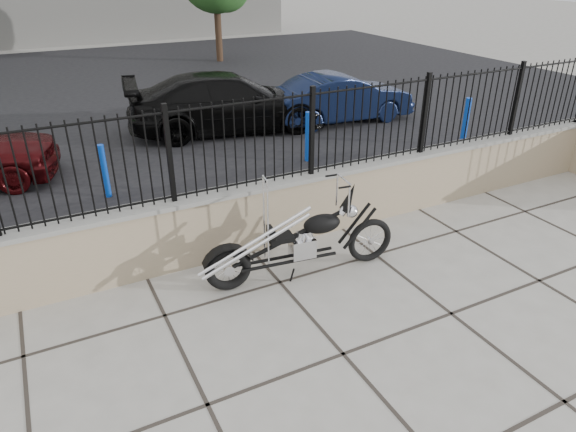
% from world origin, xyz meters
% --- Properties ---
extents(ground_plane, '(90.00, 90.00, 0.00)m').
position_xyz_m(ground_plane, '(0.00, 0.00, 0.00)').
color(ground_plane, '#99968E').
rests_on(ground_plane, ground).
extents(parking_lot, '(30.00, 30.00, 0.00)m').
position_xyz_m(parking_lot, '(0.00, 12.50, 0.00)').
color(parking_lot, black).
rests_on(parking_lot, ground).
extents(retaining_wall, '(14.00, 0.36, 0.96)m').
position_xyz_m(retaining_wall, '(0.00, 2.50, 0.48)').
color(retaining_wall, gray).
rests_on(retaining_wall, ground_plane).
extents(iron_fence, '(14.00, 0.08, 1.20)m').
position_xyz_m(iron_fence, '(0.00, 2.50, 1.56)').
color(iron_fence, black).
rests_on(iron_fence, retaining_wall).
extents(chopper_motorcycle, '(2.48, 0.73, 1.47)m').
position_xyz_m(chopper_motorcycle, '(0.29, 1.55, 0.73)').
color(chopper_motorcycle, black).
rests_on(chopper_motorcycle, ground_plane).
extents(car_black, '(4.92, 2.64, 1.36)m').
position_xyz_m(car_black, '(1.81, 7.87, 0.68)').
color(car_black, black).
rests_on(car_black, parking_lot).
extents(car_blue, '(3.67, 1.47, 1.19)m').
position_xyz_m(car_blue, '(4.58, 7.30, 0.59)').
color(car_blue, black).
rests_on(car_blue, parking_lot).
extents(bollard_a, '(0.14, 0.14, 0.94)m').
position_xyz_m(bollard_a, '(-1.48, 5.25, 0.47)').
color(bollard_a, '#0E1ADA').
rests_on(bollard_a, ground_plane).
extents(bollard_b, '(0.14, 0.14, 1.02)m').
position_xyz_m(bollard_b, '(2.47, 5.20, 0.51)').
color(bollard_b, blue).
rests_on(bollard_b, ground_plane).
extents(bollard_c, '(0.15, 0.15, 1.05)m').
position_xyz_m(bollard_c, '(6.01, 4.49, 0.52)').
color(bollard_c, '#0C31BD').
rests_on(bollard_c, ground_plane).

